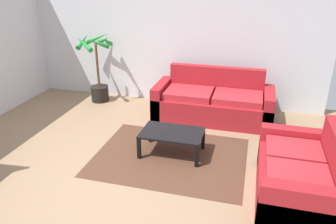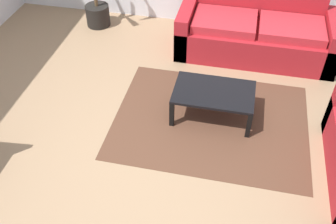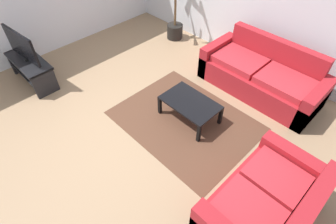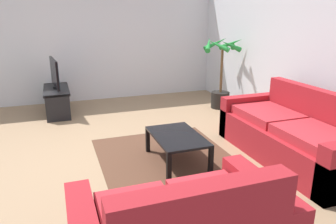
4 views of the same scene
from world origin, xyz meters
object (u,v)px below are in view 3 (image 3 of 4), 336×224
at_px(potted_palm, 175,13).
at_px(tv_stand, 31,68).
at_px(couch_main, 261,77).
at_px(tv, 21,46).
at_px(coffee_table, 190,104).
at_px(couch_loveseat, 265,205).

bearing_deg(potted_palm, tv_stand, -102.83).
distance_m(couch_main, potted_palm, 2.46).
xyz_separation_m(tv, coffee_table, (2.73, 1.37, -0.46)).
bearing_deg(tv, couch_loveseat, 9.39).
height_order(tv_stand, potted_palm, potted_palm).
bearing_deg(tv, tv_stand, -84.24).
bearing_deg(coffee_table, potted_palm, 139.75).
bearing_deg(coffee_table, couch_loveseat, -20.17).
relative_size(tv, potted_palm, 0.65).
distance_m(couch_loveseat, tv_stand, 4.52).
distance_m(couch_loveseat, tv, 4.54).
bearing_deg(potted_palm, couch_main, -6.27).
height_order(tv_stand, coffee_table, tv_stand).
xyz_separation_m(tv, potted_palm, (0.70, 3.09, -0.16)).
bearing_deg(couch_loveseat, coffee_table, 159.83).
relative_size(couch_loveseat, coffee_table, 1.67).
bearing_deg(tv, potted_palm, 77.15).
bearing_deg(coffee_table, tv, -153.33).
xyz_separation_m(tv_stand, potted_palm, (0.70, 3.09, 0.30)).
xyz_separation_m(tv_stand, coffee_table, (2.73, 1.37, 0.00)).
distance_m(couch_main, couch_loveseat, 2.47).
relative_size(couch_loveseat, potted_palm, 1.08).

